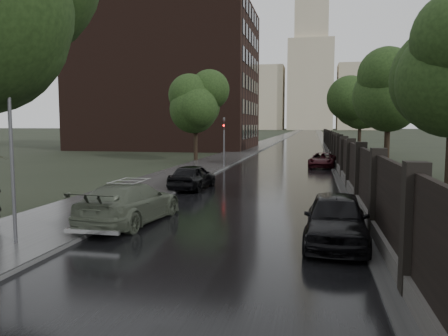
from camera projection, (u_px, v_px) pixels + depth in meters
ground at (188, 280)px, 9.58m from camera, size 800.00×800.00×0.00m
road at (307, 133)px, 194.82m from camera, size 8.00×420.00×0.02m
sidewalk_left at (294, 132)px, 196.01m from camera, size 4.00×420.00×0.16m
verge_right at (320, 132)px, 193.72m from camera, size 3.00×420.00×0.08m
fence_right at (335, 151)px, 39.77m from camera, size 0.45×75.72×2.70m
tree_left_far at (195, 105)px, 39.90m from camera, size 4.25×4.25×7.39m
tree_right_b at (388, 102)px, 29.04m from camera, size 4.08×4.08×7.01m
tree_right_c at (360, 110)px, 46.59m from camera, size 4.08×4.08×7.01m
lamp_post at (12, 152)px, 11.85m from camera, size 0.25×0.12×5.11m
traffic_light at (224, 138)px, 34.57m from camera, size 0.16×0.32×4.00m
brick_building at (169, 79)px, 62.88m from camera, size 24.00×18.00×20.00m
stalinist_tower at (311, 74)px, 298.29m from camera, size 92.00×30.00×159.00m
volga_sedan at (130, 203)px, 15.10m from camera, size 2.45×5.10×1.43m
hatchback_left at (193, 177)px, 23.12m from camera, size 1.93×4.07×1.35m
car_right_near at (336, 219)px, 12.45m from camera, size 1.91×4.39×1.47m
car_right_far at (322, 160)px, 34.97m from camera, size 2.42×4.46×1.19m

